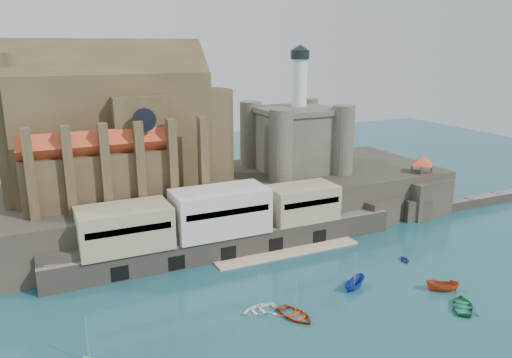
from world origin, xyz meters
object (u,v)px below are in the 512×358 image
object	(u,v)px
castle_keep	(295,136)
boat_0	(295,317)
pavilion	(422,161)
boat_2	(354,288)
church	(122,132)

from	to	relation	value
castle_keep	boat_0	size ratio (longest dim) A/B	4.54
pavilion	boat_2	size ratio (longest dim) A/B	1.18
church	castle_keep	xyz separation A→B (m)	(40.21, -0.78, -3.81)
boat_2	boat_0	bearing A→B (deg)	80.65
pavilion	castle_keep	bearing A→B (deg)	149.82
church	castle_keep	bearing A→B (deg)	-1.11
church	pavilion	bearing A→B (deg)	-13.48
pavilion	boat_2	distance (m)	46.62
castle_keep	boat_2	xyz separation A→B (m)	(-11.08, -40.41, -18.31)
pavilion	church	bearing A→B (deg)	166.52
castle_keep	boat_0	distance (m)	53.83
castle_keep	church	bearing A→B (deg)	178.89
church	boat_2	xyz separation A→B (m)	(29.12, -41.19, -22.13)
church	boat_0	size ratio (longest dim) A/B	7.29
church	castle_keep	distance (m)	40.39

